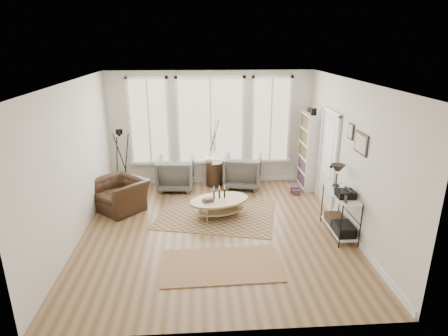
{
  "coord_description": "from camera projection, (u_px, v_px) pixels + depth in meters",
  "views": [
    {
      "loc": [
        -0.28,
        -6.66,
        3.58
      ],
      "look_at": [
        0.2,
        0.6,
        1.1
      ],
      "focal_mm": 30.0,
      "sensor_mm": 36.0,
      "label": 1
    }
  ],
  "objects": [
    {
      "name": "book_stack_far",
      "position": [
        296.0,
        191.0,
        9.19
      ],
      "size": [
        0.18,
        0.22,
        0.13
      ],
      "primitive_type": "cube",
      "rotation": [
        0.0,
        0.0,
        -0.09
      ],
      "color": "maroon",
      "rests_on": "ground"
    },
    {
      "name": "low_shelf",
      "position": [
        340.0,
        210.0,
        7.17
      ],
      "size": [
        0.38,
        1.08,
        1.3
      ],
      "color": "white",
      "rests_on": "ground"
    },
    {
      "name": "room",
      "position": [
        216.0,
        162.0,
        7.03
      ],
      "size": [
        5.5,
        5.54,
        2.9
      ],
      "color": "#916E49",
      "rests_on": "ground"
    },
    {
      "name": "accent_chair",
      "position": [
        120.0,
        194.0,
        8.3
      ],
      "size": [
        1.41,
        1.41,
        0.69
      ],
      "primitive_type": "imported",
      "rotation": [
        0.0,
        0.0,
        -0.74
      ],
      "color": "#342114",
      "rests_on": "ground"
    },
    {
      "name": "armchair_right",
      "position": [
        243.0,
        171.0,
        9.57
      ],
      "size": [
        1.07,
        1.09,
        0.84
      ],
      "primitive_type": "imported",
      "rotation": [
        0.0,
        0.0,
        2.93
      ],
      "color": "#61605C",
      "rests_on": "ground"
    },
    {
      "name": "door",
      "position": [
        328.0,
        157.0,
        8.34
      ],
      "size": [
        0.09,
        1.06,
        2.22
      ],
      "color": "silver",
      "rests_on": "ground"
    },
    {
      "name": "armchair_left",
      "position": [
        175.0,
        174.0,
        9.41
      ],
      "size": [
        0.93,
        0.95,
        0.82
      ],
      "primitive_type": "imported",
      "rotation": [
        0.0,
        0.0,
        3.07
      ],
      "color": "#61605C",
      "rests_on": "ground"
    },
    {
      "name": "book_stack_near",
      "position": [
        295.0,
        189.0,
        9.31
      ],
      "size": [
        0.27,
        0.32,
        0.18
      ],
      "primitive_type": "cube",
      "rotation": [
        0.0,
        0.0,
        -0.22
      ],
      "color": "maroon",
      "rests_on": "ground"
    },
    {
      "name": "side_table",
      "position": [
        214.0,
        154.0,
        9.51
      ],
      "size": [
        0.42,
        0.42,
        1.75
      ],
      "color": "#342114",
      "rests_on": "ground"
    },
    {
      "name": "bay_window",
      "position": [
        211.0,
        123.0,
        9.5
      ],
      "size": [
        4.14,
        0.12,
        2.24
      ],
      "color": "tan",
      "rests_on": "ground"
    },
    {
      "name": "tripod_camera",
      "position": [
        122.0,
        163.0,
        9.17
      ],
      "size": [
        0.56,
        0.56,
        1.58
      ],
      "color": "black",
      "rests_on": "ground"
    },
    {
      "name": "vase",
      "position": [
        209.0,
        159.0,
        9.5
      ],
      "size": [
        0.23,
        0.23,
        0.23
      ],
      "primitive_type": "imported",
      "rotation": [
        0.0,
        0.0,
        -0.03
      ],
      "color": "silver",
      "rests_on": "side_table"
    },
    {
      "name": "bookcase",
      "position": [
        308.0,
        151.0,
        9.41
      ],
      "size": [
        0.31,
        0.85,
        2.06
      ],
      "color": "white",
      "rests_on": "ground"
    },
    {
      "name": "rug_main",
      "position": [
        217.0,
        214.0,
        8.14
      ],
      "size": [
        2.83,
        2.37,
        0.01
      ],
      "primitive_type": "cube",
      "rotation": [
        0.0,
        0.0,
        -0.23
      ],
      "color": "brown",
      "rests_on": "ground"
    },
    {
      "name": "rug_runner",
      "position": [
        221.0,
        265.0,
        6.27
      ],
      "size": [
        2.02,
        1.16,
        0.01
      ],
      "primitive_type": "cube",
      "rotation": [
        0.0,
        0.0,
        0.03
      ],
      "color": "brown",
      "rests_on": "ground"
    },
    {
      "name": "wall_art",
      "position": [
        358.0,
        140.0,
        6.76
      ],
      "size": [
        0.04,
        0.88,
        0.44
      ],
      "color": "black",
      "rests_on": "ground"
    },
    {
      "name": "coffee_table",
      "position": [
        219.0,
        203.0,
        7.93
      ],
      "size": [
        1.46,
        1.18,
        0.59
      ],
      "color": "tan",
      "rests_on": "ground"
    }
  ]
}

